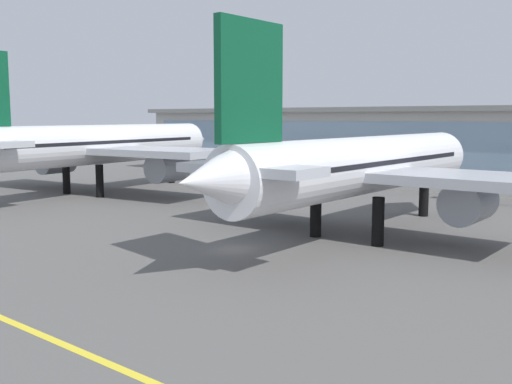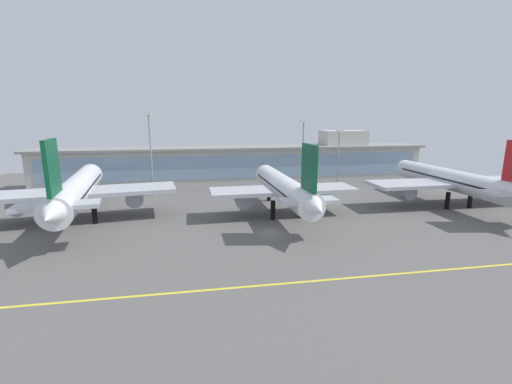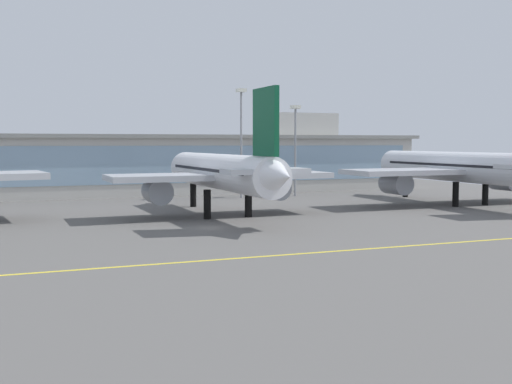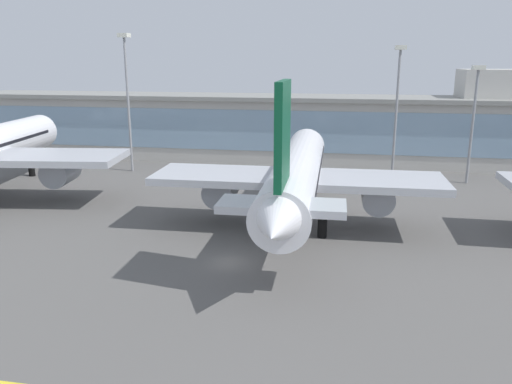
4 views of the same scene
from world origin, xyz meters
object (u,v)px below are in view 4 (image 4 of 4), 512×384
Objects in this scene: apron_light_mast_west at (127,83)px; apron_light_mast_centre at (475,105)px; airliner_near_right at (297,174)px; apron_light_mast_east at (398,93)px.

apron_light_mast_west is 59.14m from apron_light_mast_centre.
apron_light_mast_centre reaches higher than airliner_near_right.
apron_light_mast_west is at bearing 49.33° from airliner_near_right.
apron_light_mast_east is at bearing 1.19° from apron_light_mast_west.
apron_light_mast_west is 1.10× the size of apron_light_mast_east.
airliner_near_right is 44.05m from apron_light_mast_west.
airliner_near_right is 2.16× the size of apron_light_mast_east.
apron_light_mast_west is at bearing -178.81° from apron_light_mast_east.
apron_light_mast_centre is at bearing -43.56° from airliner_near_right.
airliner_near_right is 32.40m from apron_light_mast_east.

